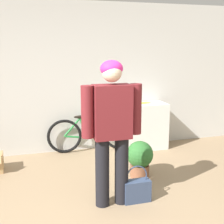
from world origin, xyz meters
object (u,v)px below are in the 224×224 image
at_px(bicycle, 93,133).
at_px(handbag, 137,190).
at_px(person, 112,124).
at_px(potted_plant, 140,157).
at_px(banana, 142,103).

relative_size(bicycle, handbag, 3.50).
distance_m(person, bicycle, 2.05).
xyz_separation_m(bicycle, handbag, (0.08, -1.96, -0.18)).
relative_size(person, handbag, 3.71).
bearing_deg(bicycle, person, -91.66).
distance_m(person, potted_plant, 1.12).
distance_m(person, handbag, 0.89).
height_order(person, banana, person).
distance_m(banana, potted_plant, 1.40).
relative_size(handbag, potted_plant, 0.87).
relative_size(person, banana, 4.98).
height_order(banana, potted_plant, banana).
bearing_deg(banana, potted_plant, -112.96).
xyz_separation_m(person, handbag, (0.30, -0.04, -0.84)).
relative_size(person, potted_plant, 3.21).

